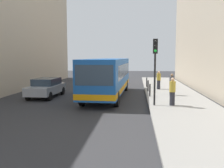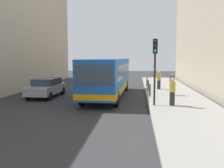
{
  "view_description": "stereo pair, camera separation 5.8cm",
  "coord_description": "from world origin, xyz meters",
  "px_view_note": "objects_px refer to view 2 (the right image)",
  "views": [
    {
      "loc": [
        2.43,
        -17.73,
        3.15
      ],
      "look_at": [
        0.69,
        0.12,
        1.24
      ],
      "focal_mm": 40.73,
      "sensor_mm": 36.0,
      "label": 1
    },
    {
      "loc": [
        2.49,
        -17.73,
        3.15
      ],
      "look_at": [
        0.69,
        0.12,
        1.24
      ],
      "focal_mm": 40.73,
      "sensor_mm": 36.0,
      "label": 2
    }
  ],
  "objects_px": {
    "traffic_light": "(155,59)",
    "bollard_near": "(150,90)",
    "car_beside_bus": "(47,87)",
    "pedestrian_mid_sidewalk": "(172,85)",
    "pedestrian_near_signal": "(172,92)",
    "bus": "(108,75)",
    "pedestrian_far_sidewalk": "(159,80)",
    "car_behind_bus": "(111,77)",
    "bollard_far": "(147,82)",
    "bollard_mid": "(148,86)"
  },
  "relations": [
    {
      "from": "traffic_light",
      "to": "bollard_near",
      "type": "distance_m",
      "value": 4.32
    },
    {
      "from": "bollard_mid",
      "to": "pedestrian_near_signal",
      "type": "xyz_separation_m",
      "value": [
        1.2,
        -6.63,
        0.39
      ]
    },
    {
      "from": "bollard_mid",
      "to": "bollard_far",
      "type": "bearing_deg",
      "value": 90.0
    },
    {
      "from": "bollard_mid",
      "to": "pedestrian_mid_sidewalk",
      "type": "xyz_separation_m",
      "value": [
        1.74,
        -2.33,
        0.37
      ]
    },
    {
      "from": "pedestrian_near_signal",
      "to": "car_beside_bus",
      "type": "bearing_deg",
      "value": -139.25
    },
    {
      "from": "bus",
      "to": "pedestrian_far_sidewalk",
      "type": "relative_size",
      "value": 6.53
    },
    {
      "from": "car_behind_bus",
      "to": "traffic_light",
      "type": "height_order",
      "value": "traffic_light"
    },
    {
      "from": "bollard_mid",
      "to": "pedestrian_mid_sidewalk",
      "type": "height_order",
      "value": "pedestrian_mid_sidewalk"
    },
    {
      "from": "traffic_light",
      "to": "pedestrian_far_sidewalk",
      "type": "bearing_deg",
      "value": 83.41
    },
    {
      "from": "bus",
      "to": "pedestrian_mid_sidewalk",
      "type": "bearing_deg",
      "value": -175.57
    },
    {
      "from": "pedestrian_near_signal",
      "to": "bollard_near",
      "type": "bearing_deg",
      "value": 169.44
    },
    {
      "from": "bus",
      "to": "pedestrian_far_sidewalk",
      "type": "distance_m",
      "value": 5.88
    },
    {
      "from": "bollard_far",
      "to": "pedestrian_far_sidewalk",
      "type": "xyz_separation_m",
      "value": [
        1.03,
        -1.68,
        0.37
      ]
    },
    {
      "from": "car_beside_bus",
      "to": "pedestrian_far_sidewalk",
      "type": "height_order",
      "value": "pedestrian_far_sidewalk"
    },
    {
      "from": "pedestrian_far_sidewalk",
      "to": "car_behind_bus",
      "type": "bearing_deg",
      "value": 86.19
    },
    {
      "from": "car_beside_bus",
      "to": "bollard_near",
      "type": "relative_size",
      "value": 4.68
    },
    {
      "from": "bollard_near",
      "to": "bollard_mid",
      "type": "bearing_deg",
      "value": 90.0
    },
    {
      "from": "car_behind_bus",
      "to": "pedestrian_mid_sidewalk",
      "type": "relative_size",
      "value": 2.63
    },
    {
      "from": "bus",
      "to": "bollard_mid",
      "type": "bearing_deg",
      "value": -140.11
    },
    {
      "from": "bus",
      "to": "traffic_light",
      "type": "distance_m",
      "value": 5.5
    },
    {
      "from": "pedestrian_near_signal",
      "to": "pedestrian_mid_sidewalk",
      "type": "distance_m",
      "value": 4.33
    },
    {
      "from": "bollard_near",
      "to": "pedestrian_near_signal",
      "type": "bearing_deg",
      "value": -71.29
    },
    {
      "from": "bus",
      "to": "pedestrian_near_signal",
      "type": "relative_size",
      "value": 6.41
    },
    {
      "from": "bus",
      "to": "pedestrian_near_signal",
      "type": "height_order",
      "value": "bus"
    },
    {
      "from": "pedestrian_near_signal",
      "to": "pedestrian_mid_sidewalk",
      "type": "relative_size",
      "value": 1.02
    },
    {
      "from": "pedestrian_far_sidewalk",
      "to": "bollard_mid",
      "type": "bearing_deg",
      "value": -173.53
    },
    {
      "from": "traffic_light",
      "to": "pedestrian_near_signal",
      "type": "xyz_separation_m",
      "value": [
        1.1,
        0.07,
        -1.99
      ]
    },
    {
      "from": "traffic_light",
      "to": "pedestrian_mid_sidewalk",
      "type": "xyz_separation_m",
      "value": [
        1.64,
        4.37,
        -2.01
      ]
    },
    {
      "from": "car_behind_bus",
      "to": "pedestrian_near_signal",
      "type": "relative_size",
      "value": 2.58
    },
    {
      "from": "traffic_light",
      "to": "pedestrian_mid_sidewalk",
      "type": "distance_m",
      "value": 5.08
    },
    {
      "from": "car_beside_bus",
      "to": "bollard_mid",
      "type": "xyz_separation_m",
      "value": [
        8.09,
        3.25,
        -0.16
      ]
    },
    {
      "from": "bollard_far",
      "to": "pedestrian_near_signal",
      "type": "distance_m",
      "value": 9.79
    },
    {
      "from": "traffic_light",
      "to": "pedestrian_far_sidewalk",
      "type": "height_order",
      "value": "traffic_light"
    },
    {
      "from": "bus",
      "to": "pedestrian_mid_sidewalk",
      "type": "height_order",
      "value": "bus"
    },
    {
      "from": "bus",
      "to": "pedestrian_far_sidewalk",
      "type": "xyz_separation_m",
      "value": [
        4.3,
        3.94,
        -0.73
      ]
    },
    {
      "from": "bus",
      "to": "bollard_near",
      "type": "bearing_deg",
      "value": 172.51
    },
    {
      "from": "car_beside_bus",
      "to": "pedestrian_far_sidewalk",
      "type": "distance_m",
      "value": 10.25
    },
    {
      "from": "bus",
      "to": "car_beside_bus",
      "type": "xyz_separation_m",
      "value": [
        -4.83,
        -0.71,
        -0.94
      ]
    },
    {
      "from": "bollard_near",
      "to": "bollard_far",
      "type": "relative_size",
      "value": 1.0
    },
    {
      "from": "bollard_mid",
      "to": "bollard_near",
      "type": "bearing_deg",
      "value": -90.0
    },
    {
      "from": "bus",
      "to": "traffic_light",
      "type": "relative_size",
      "value": 2.71
    },
    {
      "from": "car_behind_bus",
      "to": "car_beside_bus",
      "type": "bearing_deg",
      "value": 70.31
    },
    {
      "from": "car_beside_bus",
      "to": "traffic_light",
      "type": "bearing_deg",
      "value": 158.69
    },
    {
      "from": "car_beside_bus",
      "to": "pedestrian_mid_sidewalk",
      "type": "height_order",
      "value": "pedestrian_mid_sidewalk"
    },
    {
      "from": "car_beside_bus",
      "to": "pedestrian_mid_sidewalk",
      "type": "distance_m",
      "value": 9.87
    },
    {
      "from": "car_beside_bus",
      "to": "traffic_light",
      "type": "distance_m",
      "value": 9.16
    },
    {
      "from": "bus",
      "to": "bollard_mid",
      "type": "relative_size",
      "value": 11.69
    },
    {
      "from": "bus",
      "to": "pedestrian_far_sidewalk",
      "type": "bearing_deg",
      "value": -135.47
    },
    {
      "from": "car_beside_bus",
      "to": "bollard_far",
      "type": "distance_m",
      "value": 10.28
    },
    {
      "from": "pedestrian_far_sidewalk",
      "to": "car_beside_bus",
      "type": "bearing_deg",
      "value": 159.88
    }
  ]
}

